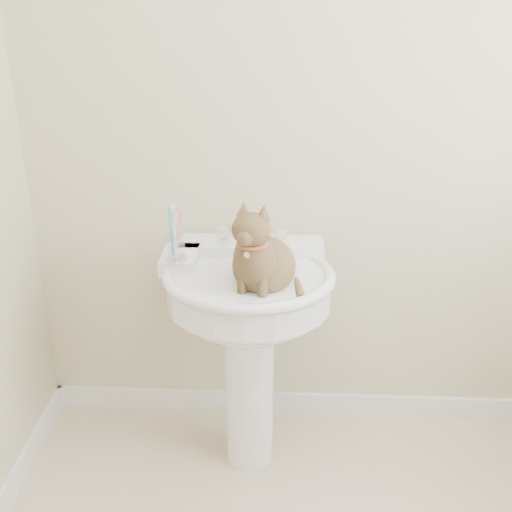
# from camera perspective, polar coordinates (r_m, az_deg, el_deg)

# --- Properties ---
(wall_back) EXTENTS (2.20, 0.00, 2.50)m
(wall_back) POSITION_cam_1_polar(r_m,az_deg,el_deg) (2.25, 6.96, 12.70)
(wall_back) COLOR beige
(wall_back) RESTS_ON ground
(baseboard_back) EXTENTS (2.20, 0.02, 0.09)m
(baseboard_back) POSITION_cam_1_polar(r_m,az_deg,el_deg) (2.74, 5.70, -12.90)
(baseboard_back) COLOR white
(baseboard_back) RESTS_ON floor
(pedestal_sink) EXTENTS (0.59, 0.58, 0.81)m
(pedestal_sink) POSITION_cam_1_polar(r_m,az_deg,el_deg) (2.18, -0.69, -4.80)
(pedestal_sink) COLOR white
(pedestal_sink) RESTS_ON floor
(faucet) EXTENTS (0.28, 0.12, 0.14)m
(faucet) POSITION_cam_1_polar(r_m,az_deg,el_deg) (2.22, -0.43, 1.86)
(faucet) COLOR silver
(faucet) RESTS_ON pedestal_sink
(soap_bar) EXTENTS (0.10, 0.07, 0.03)m
(soap_bar) POSITION_cam_1_polar(r_m,az_deg,el_deg) (2.30, 0.17, 2.04)
(soap_bar) COLOR orange
(soap_bar) RESTS_ON pedestal_sink
(toothbrush_cup) EXTENTS (0.07, 0.07, 0.18)m
(toothbrush_cup) POSITION_cam_1_polar(r_m,az_deg,el_deg) (2.12, -7.15, 0.82)
(toothbrush_cup) COLOR silver
(toothbrush_cup) RESTS_ON pedestal_sink
(cat) EXTENTS (0.22, 0.28, 0.41)m
(cat) POSITION_cam_1_polar(r_m,az_deg,el_deg) (2.01, 0.56, -0.42)
(cat) COLOR brown
(cat) RESTS_ON pedestal_sink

